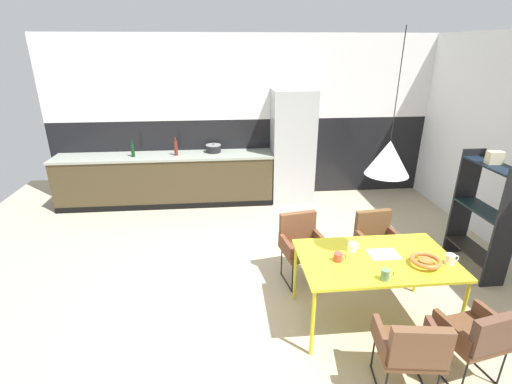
% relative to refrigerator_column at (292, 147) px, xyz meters
% --- Properties ---
extents(ground_plane, '(9.19, 9.19, 0.00)m').
position_rel_refrigerator_column_xyz_m(ground_plane, '(-0.81, -3.09, -1.01)').
color(ground_plane, tan).
extents(back_wall_splashback_dark, '(7.07, 0.12, 1.46)m').
position_rel_refrigerator_column_xyz_m(back_wall_splashback_dark, '(-0.81, 0.36, -0.28)').
color(back_wall_splashback_dark, black).
rests_on(back_wall_splashback_dark, ground).
extents(back_wall_panel_upper, '(7.07, 0.12, 1.46)m').
position_rel_refrigerator_column_xyz_m(back_wall_panel_upper, '(-0.81, 0.36, 1.18)').
color(back_wall_panel_upper, white).
rests_on(back_wall_panel_upper, back_wall_splashback_dark).
extents(kitchen_counter, '(3.83, 0.63, 0.92)m').
position_rel_refrigerator_column_xyz_m(kitchen_counter, '(-2.29, -0.00, -0.55)').
color(kitchen_counter, '#423622').
rests_on(kitchen_counter, ground).
extents(refrigerator_column, '(0.75, 0.60, 2.02)m').
position_rel_refrigerator_column_xyz_m(refrigerator_column, '(0.00, 0.00, 0.00)').
color(refrigerator_column, '#ADAFB2').
rests_on(refrigerator_column, ground).
extents(dining_table, '(1.52, 0.91, 0.76)m').
position_rel_refrigerator_column_xyz_m(dining_table, '(0.22, -3.40, -0.30)').
color(dining_table, gold).
rests_on(dining_table, ground).
extents(armchair_by_stool, '(0.56, 0.55, 0.84)m').
position_rel_refrigerator_column_xyz_m(armchair_by_stool, '(-0.36, -2.55, -0.48)').
color(armchair_by_stool, brown).
rests_on(armchair_by_stool, ground).
extents(armchair_head_of_table, '(0.56, 0.55, 0.78)m').
position_rel_refrigerator_column_xyz_m(armchair_head_of_table, '(0.80, -4.22, -0.50)').
color(armchair_head_of_table, brown).
rests_on(armchair_head_of_table, ground).
extents(armchair_near_window, '(0.53, 0.52, 0.81)m').
position_rel_refrigerator_column_xyz_m(armchair_near_window, '(0.60, -2.54, -0.50)').
color(armchair_near_window, brown).
rests_on(armchair_near_window, ground).
extents(armchair_corner_seat, '(0.54, 0.53, 0.79)m').
position_rel_refrigerator_column_xyz_m(armchair_corner_seat, '(0.17, -4.31, -0.50)').
color(armchair_corner_seat, brown).
rests_on(armchair_corner_seat, ground).
extents(fruit_bowl, '(0.29, 0.29, 0.08)m').
position_rel_refrigerator_column_xyz_m(fruit_bowl, '(0.63, -3.57, -0.21)').
color(fruit_bowl, '#B2662D').
rests_on(fruit_bowl, dining_table).
extents(open_book, '(0.30, 0.21, 0.02)m').
position_rel_refrigerator_column_xyz_m(open_book, '(0.31, -3.34, -0.25)').
color(open_book, white).
rests_on(open_book, dining_table).
extents(mug_white_ceramic, '(0.13, 0.09, 0.10)m').
position_rel_refrigerator_column_xyz_m(mug_white_ceramic, '(0.02, -3.24, -0.21)').
color(mug_white_ceramic, white).
rests_on(mug_white_ceramic, dining_table).
extents(mug_glass_clear, '(0.13, 0.09, 0.10)m').
position_rel_refrigerator_column_xyz_m(mug_glass_clear, '(0.88, -3.56, -0.20)').
color(mug_glass_clear, white).
rests_on(mug_glass_clear, dining_table).
extents(mug_tall_blue, '(0.13, 0.08, 0.11)m').
position_rel_refrigerator_column_xyz_m(mug_tall_blue, '(0.15, -3.76, -0.20)').
color(mug_tall_blue, '#5B8456').
rests_on(mug_tall_blue, dining_table).
extents(mug_dark_espresso, '(0.13, 0.09, 0.09)m').
position_rel_refrigerator_column_xyz_m(mug_dark_espresso, '(-0.18, -3.41, -0.21)').
color(mug_dark_espresso, '#B23D33').
rests_on(mug_dark_espresso, dining_table).
extents(cooking_pot, '(0.27, 0.27, 0.16)m').
position_rel_refrigerator_column_xyz_m(cooking_pot, '(-1.43, 0.11, -0.02)').
color(cooking_pot, black).
rests_on(cooking_pot, kitchen_counter).
extents(bottle_vinegar_dark, '(0.06, 0.06, 0.32)m').
position_rel_refrigerator_column_xyz_m(bottle_vinegar_dark, '(-2.08, -0.04, 0.04)').
color(bottle_vinegar_dark, maroon).
rests_on(bottle_vinegar_dark, kitchen_counter).
extents(bottle_oil_tall, '(0.06, 0.06, 0.30)m').
position_rel_refrigerator_column_xyz_m(bottle_oil_tall, '(-2.81, -0.06, 0.03)').
color(bottle_oil_tall, '#0F3319').
rests_on(bottle_oil_tall, kitchen_counter).
extents(open_shelf_unit, '(0.30, 0.84, 1.57)m').
position_rel_refrigerator_column_xyz_m(open_shelf_unit, '(1.93, -2.56, -0.19)').
color(open_shelf_unit, black).
rests_on(open_shelf_unit, ground).
extents(pendant_lamp_over_table_near, '(0.40, 0.40, 1.25)m').
position_rel_refrigerator_column_xyz_m(pendant_lamp_over_table_near, '(0.22, -3.36, 0.77)').
color(pendant_lamp_over_table_near, black).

